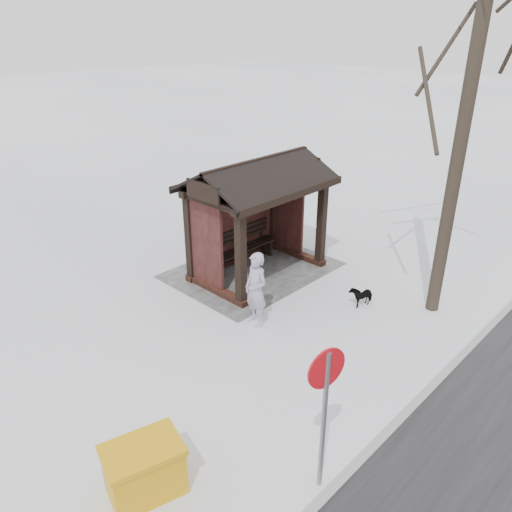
# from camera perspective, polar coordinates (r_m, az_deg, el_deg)

# --- Properties ---
(ground) EXTENTS (120.00, 120.00, 0.00)m
(ground) POSITION_cam_1_polar(r_m,az_deg,el_deg) (13.33, 0.21, -1.89)
(ground) COLOR white
(ground) RESTS_ON ground
(kerb) EXTENTS (120.00, 0.15, 0.06)m
(kerb) POSITION_cam_1_polar(r_m,az_deg,el_deg) (10.84, 22.11, -10.93)
(kerb) COLOR gray
(kerb) RESTS_ON ground
(trampled_patch) EXTENTS (4.20, 3.20, 0.02)m
(trampled_patch) POSITION_cam_1_polar(r_m,az_deg,el_deg) (13.45, -0.40, -1.59)
(trampled_patch) COLOR gray
(trampled_patch) RESTS_ON ground
(bus_shelter) EXTENTS (3.60, 2.40, 3.09)m
(bus_shelter) POSITION_cam_1_polar(r_m,az_deg,el_deg) (12.60, -0.30, 7.14)
(bus_shelter) COLOR #381D14
(bus_shelter) RESTS_ON ground
(tree_near) EXTENTS (3.42, 3.42, 9.03)m
(tree_near) POSITION_cam_1_polar(r_m,az_deg,el_deg) (10.84, 24.46, 23.65)
(tree_near) COLOR black
(tree_near) RESTS_ON ground
(pedestrian) EXTENTS (0.50, 0.67, 1.70)m
(pedestrian) POSITION_cam_1_polar(r_m,az_deg,el_deg) (10.74, -0.00, -3.88)
(pedestrian) COLOR #A199B4
(pedestrian) RESTS_ON ground
(dog) EXTENTS (0.64, 0.39, 0.51)m
(dog) POSITION_cam_1_polar(r_m,az_deg,el_deg) (12.00, 11.93, -4.39)
(dog) COLOR black
(dog) RESTS_ON ground
(grit_bin) EXTENTS (1.23, 0.99, 0.82)m
(grit_bin) POSITION_cam_1_polar(r_m,az_deg,el_deg) (7.71, -12.63, -22.70)
(grit_bin) COLOR #CE900C
(grit_bin) RESTS_ON ground
(road_sign) EXTENTS (0.59, 0.17, 2.36)m
(road_sign) POSITION_cam_1_polar(r_m,az_deg,el_deg) (6.81, 7.89, -15.01)
(road_sign) COLOR slate
(road_sign) RESTS_ON ground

